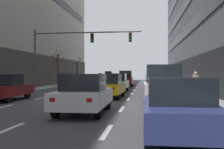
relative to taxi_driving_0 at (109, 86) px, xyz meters
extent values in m
plane|color=#424247|center=(-1.59, -2.79, -0.83)|extent=(120.00, 120.00, 0.00)
cube|color=gray|center=(5.81, -2.79, -0.76)|extent=(2.72, 80.00, 0.14)
cube|color=silver|center=(-4.61, -5.79, -0.83)|extent=(0.16, 2.00, 0.01)
cube|color=silver|center=(-4.61, -0.79, -0.83)|extent=(0.16, 2.00, 0.01)
cube|color=silver|center=(-4.61, 4.21, -0.83)|extent=(0.16, 2.00, 0.01)
cube|color=silver|center=(-4.61, 9.21, -0.83)|extent=(0.16, 2.00, 0.01)
cube|color=silver|center=(-4.61, 14.21, -0.83)|extent=(0.16, 2.00, 0.01)
cube|color=silver|center=(-4.61, 19.21, -0.83)|extent=(0.16, 2.00, 0.01)
cube|color=silver|center=(-4.61, 24.21, -0.83)|extent=(0.16, 2.00, 0.01)
cube|color=silver|center=(-4.61, 29.21, -0.83)|extent=(0.16, 2.00, 0.01)
cube|color=silver|center=(-1.59, -10.79, -0.83)|extent=(0.16, 2.00, 0.01)
cube|color=silver|center=(-1.59, -5.79, -0.83)|extent=(0.16, 2.00, 0.01)
cube|color=silver|center=(-1.59, -0.79, -0.83)|extent=(0.16, 2.00, 0.01)
cube|color=silver|center=(-1.59, 4.21, -0.83)|extent=(0.16, 2.00, 0.01)
cube|color=silver|center=(-1.59, 9.21, -0.83)|extent=(0.16, 2.00, 0.01)
cube|color=silver|center=(-1.59, 14.21, -0.83)|extent=(0.16, 2.00, 0.01)
cube|color=silver|center=(-1.59, 19.21, -0.83)|extent=(0.16, 2.00, 0.01)
cube|color=silver|center=(-1.59, 24.21, -0.83)|extent=(0.16, 2.00, 0.01)
cube|color=silver|center=(-1.59, 29.21, -0.83)|extent=(0.16, 2.00, 0.01)
cube|color=silver|center=(1.43, -10.79, -0.83)|extent=(0.16, 2.00, 0.01)
cube|color=silver|center=(1.43, -5.79, -0.83)|extent=(0.16, 2.00, 0.01)
cube|color=silver|center=(1.43, -0.79, -0.83)|extent=(0.16, 2.00, 0.01)
cube|color=silver|center=(1.43, 4.21, -0.83)|extent=(0.16, 2.00, 0.01)
cube|color=silver|center=(1.43, 9.21, -0.83)|extent=(0.16, 2.00, 0.01)
cube|color=silver|center=(1.43, 14.21, -0.83)|extent=(0.16, 2.00, 0.01)
cube|color=silver|center=(1.43, 19.21, -0.83)|extent=(0.16, 2.00, 0.01)
cube|color=silver|center=(1.43, 24.21, -0.83)|extent=(0.16, 2.00, 0.01)
cube|color=silver|center=(1.43, 29.21, -0.83)|extent=(0.16, 2.00, 0.01)
cylinder|color=black|center=(-0.76, 1.46, -0.49)|extent=(0.25, 0.68, 0.67)
cylinder|color=black|center=(0.87, 1.40, -0.49)|extent=(0.25, 0.68, 0.67)
cylinder|color=black|center=(-0.87, -1.29, -0.49)|extent=(0.25, 0.68, 0.67)
cylinder|color=black|center=(0.76, -1.35, -0.49)|extent=(0.25, 0.68, 0.67)
cube|color=yellow|center=(0.00, 0.06, -0.17)|extent=(2.05, 4.55, 0.65)
cube|color=black|center=(-0.01, -0.15, 0.50)|extent=(1.71, 2.00, 0.69)
cube|color=white|center=(-0.57, 2.28, -0.05)|extent=(0.21, 0.09, 0.14)
cube|color=red|center=(-0.74, -2.12, -0.05)|extent=(0.21, 0.09, 0.14)
cube|color=white|center=(0.75, 2.23, -0.05)|extent=(0.21, 0.09, 0.14)
cube|color=red|center=(0.57, -2.17, -0.05)|extent=(0.21, 0.09, 0.14)
cube|color=black|center=(-0.01, -0.15, 0.94)|extent=(0.46, 0.22, 0.18)
cylinder|color=black|center=(-0.93, 8.31, -0.48)|extent=(0.24, 0.70, 0.69)
cylinder|color=black|center=(0.74, 8.28, -0.48)|extent=(0.24, 0.70, 0.69)
cylinder|color=black|center=(-0.99, 5.49, -0.48)|extent=(0.24, 0.70, 0.69)
cylinder|color=black|center=(0.68, 5.45, -0.48)|extent=(0.24, 0.70, 0.69)
cube|color=white|center=(-0.12, 6.88, -0.15)|extent=(2.02, 4.64, 0.67)
cube|color=black|center=(-0.13, 6.67, 0.54)|extent=(1.72, 2.02, 0.71)
cube|color=white|center=(-0.75, 9.16, -0.03)|extent=(0.21, 0.09, 0.15)
cube|color=red|center=(-0.85, 4.64, -0.03)|extent=(0.21, 0.09, 0.15)
cube|color=white|center=(0.60, 9.13, -0.03)|extent=(0.21, 0.09, 0.15)
cube|color=red|center=(0.50, 4.61, -0.03)|extent=(0.21, 0.09, 0.15)
cylinder|color=black|center=(-3.95, 17.03, -0.51)|extent=(0.23, 0.64, 0.64)
cylinder|color=black|center=(-2.40, 16.99, -0.51)|extent=(0.23, 0.64, 0.64)
cylinder|color=black|center=(-4.01, 14.41, -0.51)|extent=(0.23, 0.64, 0.64)
cylinder|color=black|center=(-2.46, 14.38, -0.51)|extent=(0.23, 0.64, 0.64)
cube|color=yellow|center=(-3.21, 15.70, -0.20)|extent=(1.88, 4.30, 0.62)
cube|color=black|center=(-3.21, 15.51, 0.44)|extent=(1.59, 1.88, 0.66)
cube|color=white|center=(-3.78, 17.81, -0.09)|extent=(0.20, 0.08, 0.14)
cube|color=red|center=(-3.88, 13.63, -0.09)|extent=(0.20, 0.08, 0.14)
cube|color=white|center=(-2.53, 17.77, -0.09)|extent=(0.20, 0.08, 0.14)
cube|color=red|center=(-2.63, 13.60, -0.09)|extent=(0.20, 0.08, 0.14)
cube|color=black|center=(-3.21, 15.51, 0.86)|extent=(0.43, 0.20, 0.17)
cylinder|color=black|center=(-6.98, -1.34, -0.50)|extent=(0.24, 0.67, 0.66)
cylinder|color=black|center=(-5.37, -1.29, -0.50)|extent=(0.24, 0.67, 0.66)
cylinder|color=black|center=(-5.28, -3.99, -0.50)|extent=(0.24, 0.67, 0.66)
cube|color=maroon|center=(-6.13, -2.67, -0.18)|extent=(1.99, 4.47, 0.64)
cube|color=black|center=(-6.12, -2.87, 0.48)|extent=(1.66, 1.96, 0.68)
cube|color=white|center=(-6.85, -0.53, -0.07)|extent=(0.20, 0.09, 0.14)
cube|color=white|center=(-5.56, -0.49, -0.07)|extent=(0.20, 0.09, 0.14)
cylinder|color=black|center=(-0.86, -5.88, -0.49)|extent=(0.23, 0.68, 0.67)
cylinder|color=black|center=(0.77, -5.87, -0.49)|extent=(0.23, 0.68, 0.67)
cylinder|color=black|center=(-0.84, -8.64, -0.49)|extent=(0.23, 0.68, 0.67)
cylinder|color=black|center=(0.79, -8.63, -0.49)|extent=(0.23, 0.68, 0.67)
cube|color=white|center=(-0.03, -7.26, -0.17)|extent=(1.90, 4.50, 0.65)
cube|color=black|center=(-0.03, -7.46, 0.51)|extent=(1.64, 1.95, 0.69)
cube|color=white|center=(-0.70, -5.05, -0.05)|extent=(0.20, 0.08, 0.14)
cube|color=red|center=(-0.68, -9.47, -0.05)|extent=(0.20, 0.08, 0.14)
cube|color=white|center=(0.61, -5.05, -0.05)|extent=(0.20, 0.08, 0.14)
cube|color=red|center=(0.64, -9.46, -0.05)|extent=(0.20, 0.08, 0.14)
cylinder|color=black|center=(-0.81, 18.61, -0.51)|extent=(0.22, 0.65, 0.65)
cylinder|color=black|center=(0.77, 18.61, -0.51)|extent=(0.22, 0.65, 0.65)
cylinder|color=black|center=(-0.81, 15.96, -0.51)|extent=(0.22, 0.65, 0.65)
cylinder|color=black|center=(0.76, 15.96, -0.51)|extent=(0.22, 0.65, 0.65)
cube|color=maroon|center=(-0.02, 17.28, -0.06)|extent=(1.81, 4.33, 0.88)
cube|color=black|center=(-0.02, 17.28, 0.82)|extent=(1.58, 2.56, 0.88)
cube|color=white|center=(-0.65, 19.41, 0.09)|extent=(0.20, 0.08, 0.14)
cube|color=red|center=(-0.66, 15.16, 0.09)|extent=(0.20, 0.08, 0.14)
cube|color=white|center=(0.61, 19.41, 0.09)|extent=(0.20, 0.08, 0.14)
cube|color=red|center=(0.61, 15.16, 0.09)|extent=(0.20, 0.08, 0.14)
cylinder|color=black|center=(-6.71, 13.24, -0.52)|extent=(0.24, 0.63, 0.62)
cylinder|color=black|center=(-5.20, 13.17, -0.52)|extent=(0.24, 0.63, 0.62)
cylinder|color=black|center=(-6.82, 10.70, -0.52)|extent=(0.24, 0.63, 0.62)
cylinder|color=black|center=(-5.31, 10.63, -0.52)|extent=(0.24, 0.63, 0.62)
cube|color=yellow|center=(-6.01, 11.93, -0.22)|extent=(1.92, 4.22, 0.60)
cube|color=black|center=(-6.02, 11.75, 0.41)|extent=(1.59, 1.86, 0.64)
cube|color=white|center=(-6.53, 14.00, -0.11)|extent=(0.19, 0.08, 0.13)
cube|color=red|center=(-6.71, 9.93, -0.11)|extent=(0.19, 0.08, 0.13)
cube|color=white|center=(-5.31, 13.94, -0.11)|extent=(0.19, 0.08, 0.13)
cube|color=red|center=(-5.49, 9.87, -0.11)|extent=(0.19, 0.08, 0.13)
cube|color=black|center=(-6.02, 11.75, 0.81)|extent=(0.42, 0.21, 0.17)
cylinder|color=black|center=(2.63, -9.92, -0.51)|extent=(0.21, 0.64, 0.64)
cylinder|color=black|center=(4.17, -9.92, -0.51)|extent=(0.21, 0.64, 0.64)
cylinder|color=black|center=(2.62, -12.52, -0.51)|extent=(0.21, 0.64, 0.64)
cylinder|color=black|center=(4.16, -12.52, -0.51)|extent=(0.21, 0.64, 0.64)
cube|color=navy|center=(3.40, -11.22, -0.20)|extent=(1.78, 4.24, 0.62)
cube|color=black|center=(3.40, -11.41, 0.43)|extent=(1.54, 1.83, 0.65)
cube|color=white|center=(2.78, -9.14, -0.10)|extent=(0.19, 0.08, 0.13)
cube|color=red|center=(2.77, -13.29, -0.10)|extent=(0.19, 0.08, 0.13)
cube|color=white|center=(4.02, -9.14, -0.10)|extent=(0.19, 0.08, 0.13)
cylinder|color=black|center=(2.58, -3.52, -0.50)|extent=(0.23, 0.66, 0.66)
cylinder|color=black|center=(4.17, -3.50, -0.50)|extent=(0.23, 0.66, 0.66)
cylinder|color=black|center=(2.62, -6.20, -0.50)|extent=(0.23, 0.66, 0.66)
cylinder|color=black|center=(4.21, -6.18, -0.50)|extent=(0.23, 0.66, 0.66)
cube|color=white|center=(3.40, -4.85, -0.06)|extent=(1.90, 4.40, 0.89)
cube|color=black|center=(3.40, -4.85, 0.84)|extent=(1.63, 2.61, 0.89)
cube|color=white|center=(2.72, -2.72, 0.10)|extent=(0.20, 0.08, 0.14)
cube|color=red|center=(2.79, -7.00, 0.10)|extent=(0.20, 0.08, 0.14)
cube|color=white|center=(4.00, -2.70, 0.10)|extent=(0.20, 0.08, 0.14)
cube|color=red|center=(4.07, -6.98, 0.10)|extent=(0.20, 0.08, 0.14)
cylinder|color=black|center=(2.62, 1.80, -0.50)|extent=(0.23, 0.66, 0.66)
cylinder|color=black|center=(4.22, 1.78, -0.50)|extent=(0.23, 0.66, 0.66)
cylinder|color=black|center=(2.57, -0.90, -0.50)|extent=(0.23, 0.66, 0.66)
cylinder|color=black|center=(4.17, -0.93, -0.50)|extent=(0.23, 0.66, 0.66)
cube|color=#474C51|center=(3.40, 0.44, -0.18)|extent=(1.92, 4.44, 0.64)
cube|color=black|center=(3.39, 0.24, 0.48)|extent=(1.64, 1.93, 0.68)
cube|color=white|center=(2.79, 2.61, -0.07)|extent=(0.20, 0.08, 0.14)
cube|color=red|center=(2.71, -1.71, -0.07)|extent=(0.20, 0.08, 0.14)
cube|color=white|center=(4.08, 2.59, -0.07)|extent=(0.20, 0.08, 0.14)
cube|color=red|center=(4.00, -1.74, -0.07)|extent=(0.20, 0.08, 0.14)
cylinder|color=#4C4C51|center=(-8.03, 6.13, 2.22)|extent=(0.18, 0.18, 5.83)
cylinder|color=#4C4C51|center=(-2.92, 6.13, 4.74)|extent=(10.22, 0.12, 0.12)
cube|color=black|center=(-2.40, 6.13, 4.22)|extent=(0.28, 0.24, 0.84)
sphere|color=#4B0704|center=(-2.40, 5.99, 4.48)|extent=(0.17, 0.17, 0.17)
sphere|color=#523505|center=(-2.40, 5.99, 4.22)|extent=(0.17, 0.17, 0.17)
sphere|color=green|center=(-2.40, 5.99, 3.96)|extent=(0.17, 0.17, 0.17)
cube|color=black|center=(1.17, 6.13, 4.22)|extent=(0.28, 0.24, 0.84)
sphere|color=#4B0704|center=(1.17, 5.99, 4.48)|extent=(0.17, 0.17, 0.17)
sphere|color=#523505|center=(1.17, 5.99, 4.22)|extent=(0.17, 0.17, 0.17)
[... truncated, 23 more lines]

